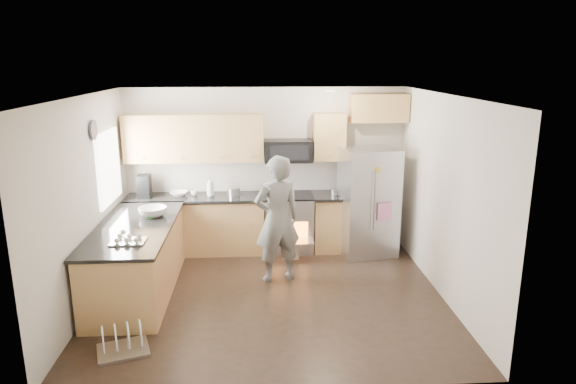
{
  "coord_description": "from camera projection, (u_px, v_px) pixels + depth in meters",
  "views": [
    {
      "loc": [
        -0.14,
        -6.2,
        3.02
      ],
      "look_at": [
        0.27,
        0.5,
        1.28
      ],
      "focal_mm": 32.0,
      "sensor_mm": 36.0,
      "label": 1
    }
  ],
  "objects": [
    {
      "name": "person",
      "position": [
        277.0,
        219.0,
        7.04
      ],
      "size": [
        0.75,
        0.61,
        1.79
      ],
      "primitive_type": "imported",
      "rotation": [
        0.0,
        0.0,
        3.46
      ],
      "color": "slate",
      "rests_on": "ground"
    },
    {
      "name": "ground",
      "position": [
        270.0,
        296.0,
        6.75
      ],
      "size": [
        4.5,
        4.5,
        0.0
      ],
      "primitive_type": "plane",
      "color": "black",
      "rests_on": "ground"
    },
    {
      "name": "room_shell",
      "position": [
        266.0,
        171.0,
        6.35
      ],
      "size": [
        4.54,
        4.04,
        2.62
      ],
      "color": "beige",
      "rests_on": "ground"
    },
    {
      "name": "stove_range",
      "position": [
        289.0,
        210.0,
        8.24
      ],
      "size": [
        0.76,
        0.97,
        1.79
      ],
      "color": "#B7B7BC",
      "rests_on": "ground"
    },
    {
      "name": "back_cabinet_run",
      "position": [
        230.0,
        193.0,
        8.16
      ],
      "size": [
        4.45,
        0.64,
        2.5
      ],
      "color": "#B47448",
      "rests_on": "ground"
    },
    {
      "name": "refrigerator",
      "position": [
        368.0,
        202.0,
        8.03
      ],
      "size": [
        0.93,
        0.78,
        1.7
      ],
      "rotation": [
        0.0,
        0.0,
        0.17
      ],
      "color": "#B7B7BC",
      "rests_on": "ground"
    },
    {
      "name": "peninsula",
      "position": [
        137.0,
        259.0,
        6.78
      ],
      "size": [
        0.96,
        2.36,
        1.05
      ],
      "color": "#B47448",
      "rests_on": "ground"
    },
    {
      "name": "dish_rack",
      "position": [
        123.0,
        344.0,
        5.45
      ],
      "size": [
        0.63,
        0.56,
        0.32
      ],
      "rotation": [
        0.0,
        0.0,
        0.32
      ],
      "color": "#B7B7BC",
      "rests_on": "ground"
    }
  ]
}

